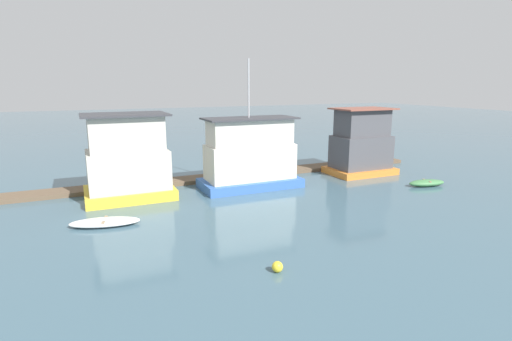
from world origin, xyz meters
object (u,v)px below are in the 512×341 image
(houseboat_yellow, at_px, (128,160))
(mooring_post_near_left, at_px, (118,181))
(mooring_post_near_right, at_px, (256,166))
(dinghy_white, at_px, (105,222))
(houseboat_orange, at_px, (361,145))
(dinghy_green, at_px, (427,183))
(houseboat_blue, at_px, (250,156))
(buoy_yellow, at_px, (277,267))

(houseboat_yellow, xyz_separation_m, mooring_post_near_left, (-0.60, 1.41, -1.68))
(houseboat_yellow, relative_size, mooring_post_near_right, 2.73)
(dinghy_white, xyz_separation_m, mooring_post_near_left, (1.35, 6.52, 0.73))
(houseboat_orange, distance_m, dinghy_green, 6.31)
(houseboat_blue, distance_m, mooring_post_near_left, 9.54)
(dinghy_green, bearing_deg, mooring_post_near_left, 161.03)
(houseboat_orange, xyz_separation_m, mooring_post_near_left, (-19.63, 1.77, -1.58))
(houseboat_orange, distance_m, mooring_post_near_right, 9.27)
(dinghy_green, bearing_deg, houseboat_orange, 108.02)
(houseboat_orange, xyz_separation_m, dinghy_white, (-20.98, -4.75, -2.31))
(houseboat_orange, relative_size, dinghy_green, 1.84)
(houseboat_yellow, height_order, houseboat_orange, houseboat_yellow)
(houseboat_blue, height_order, mooring_post_near_right, houseboat_blue)
(dinghy_white, bearing_deg, mooring_post_near_left, 78.34)
(mooring_post_near_left, bearing_deg, houseboat_orange, -5.16)
(mooring_post_near_left, bearing_deg, buoy_yellow, -72.75)
(dinghy_white, bearing_deg, houseboat_yellow, 69.13)
(houseboat_orange, bearing_deg, houseboat_blue, -178.06)
(houseboat_orange, relative_size, dinghy_white, 1.42)
(houseboat_yellow, height_order, houseboat_blue, houseboat_blue)
(dinghy_green, xyz_separation_m, buoy_yellow, (-16.71, -7.89, -0.02))
(mooring_post_near_left, distance_m, buoy_yellow, 16.01)
(houseboat_blue, xyz_separation_m, buoy_yellow, (-4.45, -13.15, -2.12))
(houseboat_yellow, relative_size, mooring_post_near_left, 3.08)
(houseboat_orange, distance_m, buoy_yellow, 20.23)
(houseboat_blue, height_order, mooring_post_near_left, houseboat_blue)
(buoy_yellow, bearing_deg, mooring_post_near_right, 68.83)
(mooring_post_near_right, relative_size, buoy_yellow, 4.51)
(houseboat_blue, bearing_deg, buoy_yellow, -108.72)
(houseboat_yellow, height_order, dinghy_green, houseboat_yellow)
(houseboat_blue, xyz_separation_m, mooring_post_near_left, (-9.19, 2.13, -1.42))
(dinghy_white, distance_m, mooring_post_near_right, 13.69)
(dinghy_white, distance_m, buoy_yellow, 10.66)
(houseboat_yellow, relative_size, houseboat_orange, 1.02)
(houseboat_orange, xyz_separation_m, buoy_yellow, (-14.89, -13.50, -2.28))
(houseboat_orange, xyz_separation_m, mooring_post_near_right, (-8.98, 1.77, -1.46))
(houseboat_yellow, xyz_separation_m, mooring_post_near_right, (10.05, 1.41, -1.56))
(mooring_post_near_right, height_order, mooring_post_near_left, mooring_post_near_right)
(houseboat_blue, bearing_deg, mooring_post_near_left, 166.98)
(mooring_post_near_right, bearing_deg, mooring_post_near_left, 180.00)
(dinghy_white, height_order, mooring_post_near_left, mooring_post_near_left)
(dinghy_green, bearing_deg, houseboat_blue, 156.82)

